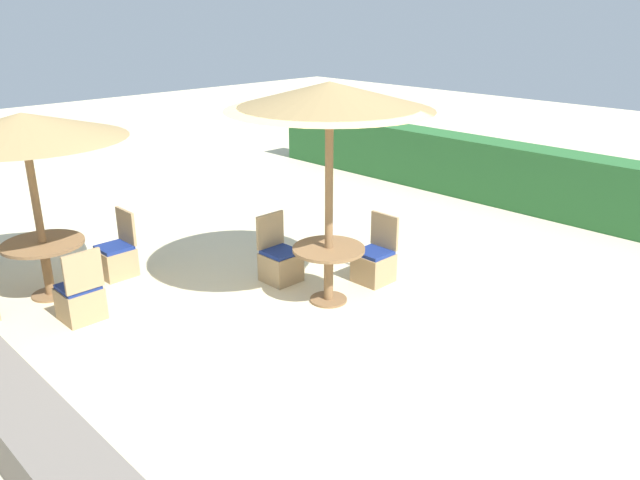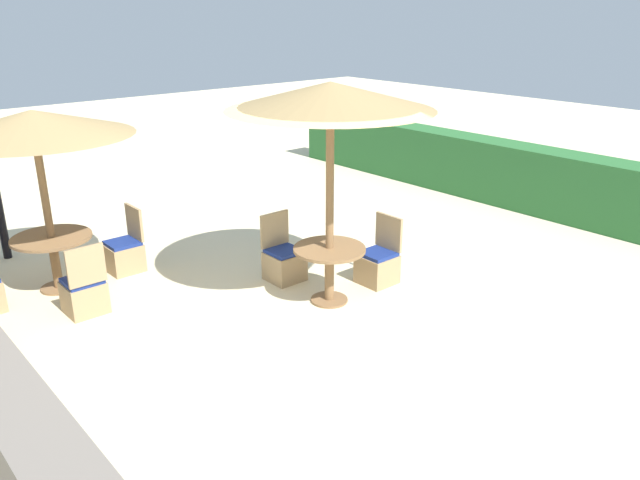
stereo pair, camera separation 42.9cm
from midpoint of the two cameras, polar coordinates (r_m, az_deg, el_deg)
The scene contains 11 objects.
ground_plane at distance 7.63m, azimuth -1.80°, elevation -7.40°, with size 40.00×40.00×0.00m, color beige.
hedge_row at distance 12.09m, azimuth 21.76°, elevation 4.75°, with size 13.00×0.70×1.17m, color #2D6B33.
stone_border at distance 6.31m, azimuth -25.01°, elevation -13.44°, with size 10.00×0.56×0.51m, color slate.
parasol_front_left at distance 8.46m, azimuth -23.44°, elevation 9.70°, with size 2.43×2.43×2.40m.
round_table_front_left at distance 8.87m, azimuth -21.96°, elevation -0.73°, with size 1.02×1.02×0.75m.
patio_chair_front_left_east at distance 8.17m, azimuth -19.34°, elevation -4.63°, with size 0.46×0.46×0.93m.
patio_chair_front_left_north at distance 9.29m, azimuth -16.16°, elevation -1.20°, with size 0.46×0.46×0.93m.
parasol_center at distance 7.36m, azimuth 2.67°, elevation 12.91°, with size 2.46×2.46×2.78m.
round_table_center at distance 7.90m, azimuth 2.42°, elevation -2.00°, with size 0.92×0.92×0.74m.
patio_chair_center_north at distance 8.60m, azimuth 6.75°, elevation -2.26°, with size 0.46×0.46×0.93m.
patio_chair_center_west at distance 8.64m, azimuth -1.92°, elevation -2.02°, with size 0.46×0.46×0.93m.
Camera 2 is at (5.39, -4.08, 3.58)m, focal length 35.00 mm.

